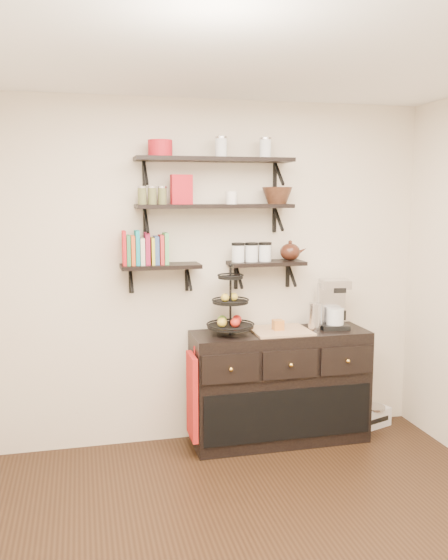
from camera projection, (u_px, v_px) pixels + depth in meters
floor at (281, 560)px, 3.23m from camera, size 3.50×3.50×0.00m
ceiling at (289, 42)px, 2.84m from camera, size 3.50×3.50×0.02m
back_wall at (211, 273)px, 4.72m from camera, size 3.50×0.02×2.70m
shelf_top at (214, 160)px, 4.46m from camera, size 1.20×0.27×0.23m
shelf_mid at (215, 207)px, 4.51m from camera, size 1.20×0.27×0.23m
shelf_low_left at (160, 267)px, 4.49m from camera, size 0.60×0.25×0.23m
shelf_low_right at (266, 264)px, 4.69m from camera, size 0.60×0.25×0.23m
cookbooks at (148, 249)px, 4.45m from camera, size 0.36×0.15×0.26m
glass_canisters at (252, 253)px, 4.65m from camera, size 0.32×0.10×0.13m
sideboard at (279, 386)px, 4.74m from camera, size 1.40×0.50×0.92m
fruit_stand at (231, 311)px, 4.56m from camera, size 0.36×0.36×0.53m
candle at (278, 325)px, 4.66m from camera, size 0.08×0.08×0.08m
coffee_maker at (333, 305)px, 4.78m from camera, size 0.24×0.24×0.40m
thermal_carafe at (315, 317)px, 4.71m from camera, size 0.11×0.11×0.22m
apron at (192, 396)px, 4.47m from camera, size 0.04×0.28×0.65m
radio at (373, 416)px, 5.07m from camera, size 0.33×0.25×0.18m
recipe_box at (181, 190)px, 4.43m from camera, size 0.17×0.08×0.22m
walnut_bowl at (277, 196)px, 4.62m from camera, size 0.24×0.24×0.13m
ramekins at (231, 198)px, 4.53m from camera, size 0.09×0.09×0.10m
teapot at (290, 250)px, 4.72m from camera, size 0.22×0.17×0.16m
red_pot at (160, 148)px, 4.35m from camera, size 0.18×0.18×0.12m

